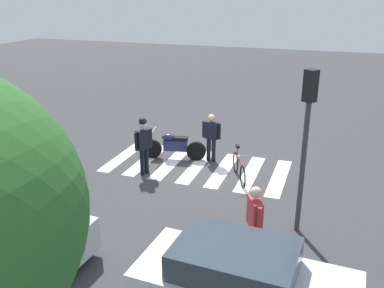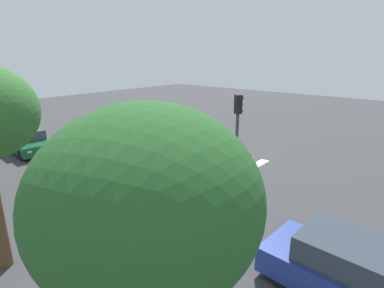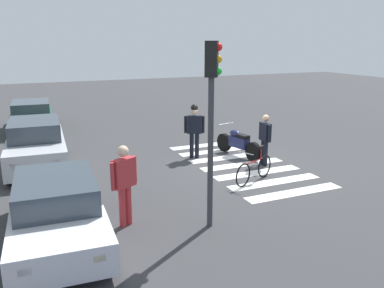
{
  "view_description": "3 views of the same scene",
  "coord_description": "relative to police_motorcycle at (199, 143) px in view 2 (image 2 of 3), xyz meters",
  "views": [
    {
      "loc": [
        -4.1,
        12.19,
        5.51
      ],
      "look_at": [
        -0.27,
        1.23,
        1.25
      ],
      "focal_mm": 39.68,
      "sensor_mm": 36.0,
      "label": 1
    },
    {
      "loc": [
        -9.49,
        12.57,
        5.33
      ],
      "look_at": [
        0.03,
        1.33,
        0.98
      ],
      "focal_mm": 28.45,
      "sensor_mm": 36.0,
      "label": 2
    },
    {
      "loc": [
        -10.72,
        6.45,
        3.91
      ],
      "look_at": [
        0.29,
        1.66,
        0.79
      ],
      "focal_mm": 37.46,
      "sensor_mm": 36.0,
      "label": 3
    }
  ],
  "objects": [
    {
      "name": "ground_plane",
      "position": [
        -0.93,
        0.37,
        -0.46
      ],
      "size": [
        60.0,
        60.0,
        0.0
      ],
      "primitive_type": "plane",
      "color": "#38383A"
    },
    {
      "name": "police_motorcycle",
      "position": [
        0.0,
        0.0,
        0.0
      ],
      "size": [
        2.16,
        0.72,
        1.04
      ],
      "color": "black",
      "rests_on": "ground_plane"
    },
    {
      "name": "leaning_bicycle",
      "position": [
        -2.47,
        0.9,
        -0.09
      ],
      "size": [
        0.79,
        1.62,
        1.0
      ],
      "color": "black",
      "rests_on": "ground_plane"
    },
    {
      "name": "officer_on_foot",
      "position": [
        0.42,
        1.48,
        0.62
      ],
      "size": [
        0.38,
        0.64,
        1.85
      ],
      "color": "black",
      "rests_on": "ground_plane"
    },
    {
      "name": "officer_by_motorcycle",
      "position": [
        -1.24,
        -0.24,
        0.47
      ],
      "size": [
        0.66,
        0.25,
        1.65
      ],
      "color": "black",
      "rests_on": "ground_plane"
    },
    {
      "name": "pedestrian_bystander",
      "position": [
        -3.73,
        4.94,
        0.58
      ],
      "size": [
        0.42,
        0.64,
        1.8
      ],
      "color": "#B22D33",
      "rests_on": "ground_plane"
    },
    {
      "name": "crosswalk_stripes",
      "position": [
        -0.93,
        0.37,
        -0.46
      ],
      "size": [
        5.85,
        2.88,
        0.01
      ],
      "color": "silver",
      "rests_on": "ground_plane"
    },
    {
      "name": "car_blue_hatchback",
      "position": [
        -9.69,
        6.31,
        0.21
      ],
      "size": [
        4.54,
        2.02,
        1.43
      ],
      "color": "black",
      "rests_on": "ground_plane"
    },
    {
      "name": "car_white_van",
      "position": [
        -3.81,
        6.34,
        0.15
      ],
      "size": [
        4.05,
        1.94,
        1.27
      ],
      "color": "black",
      "rests_on": "ground_plane"
    },
    {
      "name": "car_silver_sedan",
      "position": [
        1.55,
        6.46,
        0.24
      ],
      "size": [
        4.08,
        1.92,
        1.47
      ],
      "color": "black",
      "rests_on": "ground_plane"
    },
    {
      "name": "car_green_compact",
      "position": [
        7.48,
        6.36,
        0.14
      ],
      "size": [
        4.06,
        1.99,
        1.25
      ],
      "color": "black",
      "rests_on": "ground_plane"
    },
    {
      "name": "traffic_light_pole",
      "position": [
        -4.49,
        3.27,
        2.18
      ],
      "size": [
        0.33,
        0.35,
        3.91
      ],
      "color": "#38383D",
      "rests_on": "ground_plane"
    },
    {
      "name": "street_tree_near",
      "position": [
        -8.05,
        10.92,
        3.27
      ],
      "size": [
        2.6,
        2.6,
        4.87
      ],
      "color": "brown",
      "rests_on": "ground_plane"
    }
  ]
}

